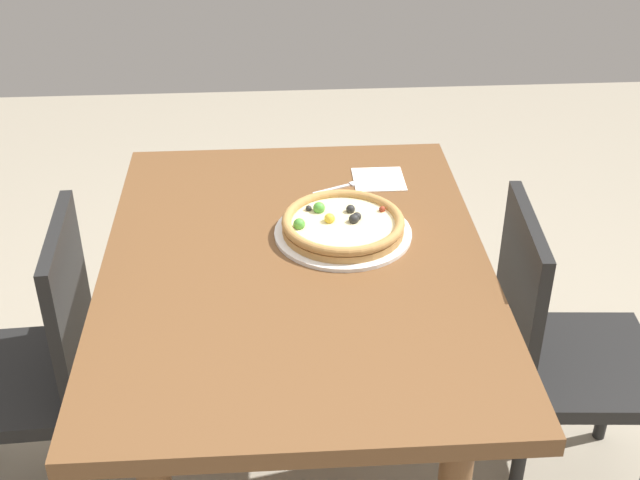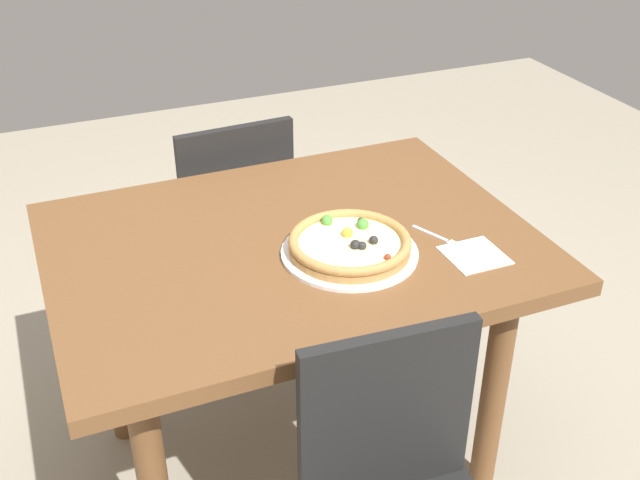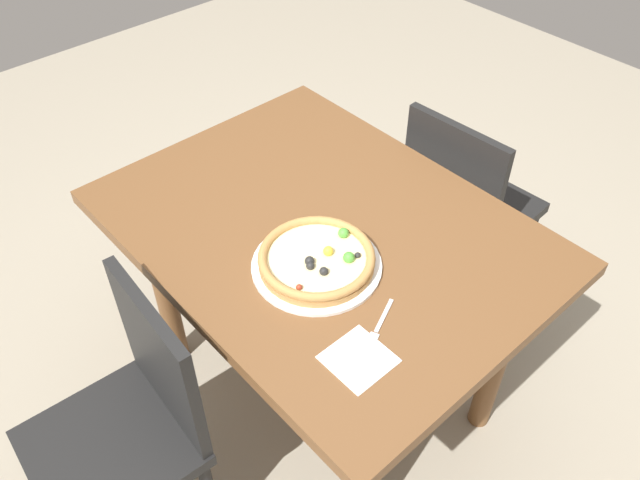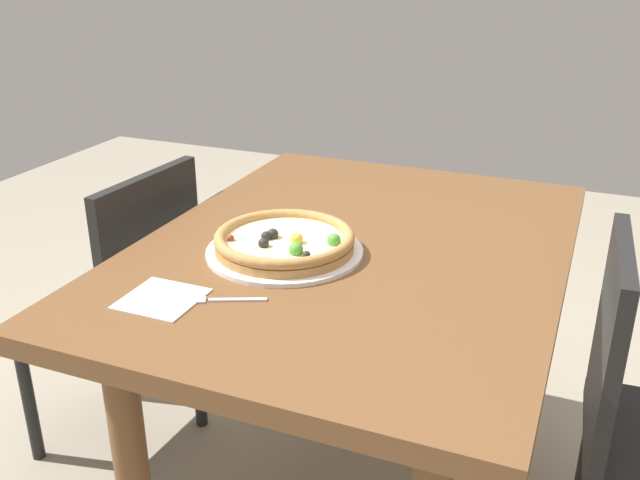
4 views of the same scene
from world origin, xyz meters
name	(u,v)px [view 3 (image 3 of 4)]	position (x,y,z in m)	size (l,w,h in m)	color
ground_plane	(322,384)	(0.00, 0.00, 0.00)	(6.00, 6.00, 0.00)	#9E937F
dining_table	(323,254)	(0.00, 0.00, 0.66)	(1.22, 0.91, 0.78)	brown
chair_near	(464,206)	(-0.02, -0.67, 0.47)	(0.42, 0.42, 0.87)	black
chair_far	(130,424)	(0.01, 0.67, 0.47)	(0.43, 0.43, 0.87)	black
plate	(317,266)	(-0.11, 0.12, 0.78)	(0.34, 0.34, 0.01)	white
pizza	(317,259)	(-0.11, 0.12, 0.81)	(0.30, 0.30, 0.05)	#B78447
fork	(378,328)	(-0.36, 0.15, 0.78)	(0.08, 0.16, 0.00)	silver
napkin	(359,359)	(-0.39, 0.24, 0.78)	(0.14, 0.14, 0.00)	white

